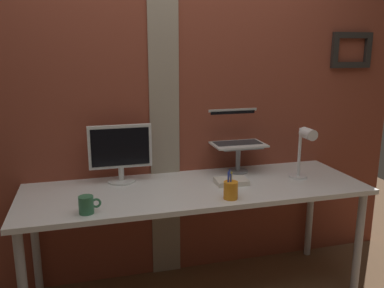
# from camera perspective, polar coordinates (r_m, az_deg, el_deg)

# --- Properties ---
(brick_wall_back) EXTENTS (3.45, 0.15, 2.50)m
(brick_wall_back) POSITION_cam_1_polar(r_m,az_deg,el_deg) (2.73, -3.46, 6.40)
(brick_wall_back) COLOR brown
(brick_wall_back) RESTS_ON ground_plane
(desk) EXTENTS (2.11, 0.69, 0.75)m
(desk) POSITION_cam_1_polar(r_m,az_deg,el_deg) (2.50, 0.61, -7.62)
(desk) COLOR white
(desk) RESTS_ON ground_plane
(monitor) EXTENTS (0.40, 0.18, 0.37)m
(monitor) POSITION_cam_1_polar(r_m,az_deg,el_deg) (2.55, -10.23, -0.84)
(monitor) COLOR silver
(monitor) RESTS_ON desk
(laptop_stand) EXTENTS (0.28, 0.22, 0.19)m
(laptop_stand) POSITION_cam_1_polar(r_m,az_deg,el_deg) (2.76, 6.63, -1.41)
(laptop_stand) COLOR gray
(laptop_stand) RESTS_ON desk
(laptop) EXTENTS (0.36, 0.29, 0.24)m
(laptop) POSITION_cam_1_polar(r_m,az_deg,el_deg) (2.79, 6.15, 1.43)
(laptop) COLOR silver
(laptop) RESTS_ON laptop_stand
(desk_lamp) EXTENTS (0.12, 0.20, 0.35)m
(desk_lamp) POSITION_cam_1_polar(r_m,az_deg,el_deg) (2.64, 15.77, -0.53)
(desk_lamp) COLOR white
(desk_lamp) RESTS_ON desk
(pen_cup) EXTENTS (0.08, 0.08, 0.18)m
(pen_cup) POSITION_cam_1_polar(r_m,az_deg,el_deg) (2.28, 5.55, -6.56)
(pen_cup) COLOR orange
(pen_cup) RESTS_ON desk
(coffee_mug) EXTENTS (0.12, 0.08, 0.09)m
(coffee_mug) POSITION_cam_1_polar(r_m,az_deg,el_deg) (2.15, -14.83, -8.40)
(coffee_mug) COLOR #33724C
(coffee_mug) RESTS_ON desk
(paper_clutter_stack) EXTENTS (0.21, 0.15, 0.03)m
(paper_clutter_stack) POSITION_cam_1_polar(r_m,az_deg,el_deg) (2.54, 5.66, -5.34)
(paper_clutter_stack) COLOR silver
(paper_clutter_stack) RESTS_ON desk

